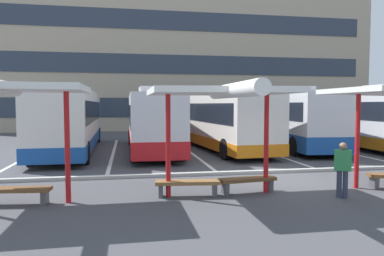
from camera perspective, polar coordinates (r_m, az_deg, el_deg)
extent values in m
plane|color=#47474C|center=(13.15, 14.70, -7.82)|extent=(160.00, 160.00, 0.00)
cube|color=tan|center=(43.99, -2.95, 14.03)|extent=(40.73, 14.47, 20.96)
cube|color=#2D3847|center=(36.08, -1.46, 3.24)|extent=(37.47, 0.08, 1.84)
cube|color=#2D3847|center=(36.29, -1.47, 9.87)|extent=(37.47, 0.08, 1.84)
cube|color=#2D3847|center=(36.98, -1.48, 16.35)|extent=(37.47, 0.08, 1.84)
cube|color=silver|center=(21.22, -18.31, 1.33)|extent=(2.76, 12.54, 3.03)
cube|color=#194C9E|center=(21.30, -18.25, -1.88)|extent=(2.80, 12.58, 0.64)
cube|color=black|center=(21.21, -18.34, 2.49)|extent=(2.77, 11.54, 1.07)
cube|color=black|center=(27.39, -16.77, 2.62)|extent=(2.19, 0.13, 1.82)
cube|color=silver|center=(19.68, -18.96, 6.08)|extent=(1.54, 2.23, 0.36)
cylinder|color=black|center=(26.05, -19.52, -1.13)|extent=(0.32, 1.01, 1.00)
cylinder|color=black|center=(25.82, -14.50, -1.07)|extent=(0.32, 1.01, 1.00)
cylinder|color=black|center=(16.95, -23.95, -3.73)|extent=(0.32, 1.01, 1.00)
cylinder|color=black|center=(16.60, -16.23, -3.71)|extent=(0.32, 1.01, 1.00)
cube|color=silver|center=(20.13, -6.22, 1.12)|extent=(2.48, 10.31, 2.85)
cube|color=red|center=(20.20, -6.20, -1.82)|extent=(2.52, 10.35, 0.77)
cube|color=black|center=(20.11, -6.23, 2.07)|extent=(2.50, 9.49, 1.08)
cube|color=black|center=(25.22, -7.08, 2.41)|extent=(2.14, 0.09, 1.71)
cube|color=silver|center=(18.84, -5.97, 5.82)|extent=(1.47, 2.21, 0.36)
cylinder|color=black|center=(23.70, -9.52, -1.43)|extent=(0.30, 1.00, 1.00)
cylinder|color=black|center=(23.84, -4.16, -1.35)|extent=(0.30, 1.00, 1.00)
cylinder|color=black|center=(16.64, -9.13, -3.59)|extent=(0.30, 1.00, 1.00)
cylinder|color=black|center=(16.84, -1.52, -3.46)|extent=(0.30, 1.00, 1.00)
cube|color=silver|center=(20.99, 4.64, 1.35)|extent=(3.47, 10.73, 2.93)
cube|color=orange|center=(21.07, 4.63, -1.86)|extent=(3.51, 10.77, 0.57)
cube|color=black|center=(20.97, 4.65, 2.46)|extent=(3.42, 9.89, 1.02)
cube|color=black|center=(25.95, 0.63, 2.59)|extent=(2.17, 0.29, 1.76)
cube|color=silver|center=(19.75, 6.00, 5.97)|extent=(1.69, 2.33, 0.36)
cylinder|color=black|center=(24.22, -0.91, -1.26)|extent=(0.39, 1.02, 1.00)
cylinder|color=black|center=(24.90, 4.15, -1.14)|extent=(0.39, 1.02, 1.00)
cylinder|color=black|center=(17.26, 5.31, -3.30)|extent=(0.39, 1.02, 1.00)
cylinder|color=black|center=(18.19, 12.01, -3.00)|extent=(0.39, 1.02, 1.00)
cube|color=silver|center=(23.31, 14.42, 1.53)|extent=(3.17, 11.85, 2.97)
cube|color=#194C9E|center=(23.38, 14.38, -1.12)|extent=(3.21, 11.89, 0.81)
cube|color=black|center=(23.30, 14.44, 2.68)|extent=(3.14, 10.91, 0.93)
cube|color=black|center=(28.82, 10.29, 2.69)|extent=(2.14, 0.22, 1.78)
cube|color=silver|center=(21.95, 15.86, 5.72)|extent=(1.60, 2.29, 0.36)
cylinder|color=black|center=(27.08, 8.95, -0.78)|extent=(0.36, 1.02, 1.00)
cylinder|color=black|center=(27.76, 13.40, -0.73)|extent=(0.36, 1.02, 1.00)
cylinder|color=black|center=(19.04, 15.79, -2.76)|extent=(0.36, 1.02, 1.00)
cylinder|color=black|center=(20.00, 21.73, -2.58)|extent=(0.36, 1.02, 1.00)
cube|color=silver|center=(23.40, 25.91, 1.32)|extent=(2.64, 11.68, 3.01)
cube|color=orange|center=(23.47, 25.83, -1.60)|extent=(2.68, 11.72, 0.61)
cube|color=black|center=(23.38, 25.95, 2.46)|extent=(2.67, 10.75, 0.98)
cube|color=black|center=(28.30, 19.08, 2.57)|extent=(2.25, 0.10, 1.80)
cylinder|color=black|center=(26.44, 18.40, -1.04)|extent=(0.31, 1.00, 1.00)
cylinder|color=black|center=(27.63, 22.72, -0.94)|extent=(0.31, 1.00, 1.00)
cube|color=white|center=(20.68, -23.70, -3.82)|extent=(0.16, 14.00, 0.01)
cube|color=white|center=(20.12, -12.18, -3.79)|extent=(0.16, 14.00, 0.01)
cube|color=white|center=(20.39, -0.49, -3.61)|extent=(0.16, 14.00, 0.01)
cube|color=white|center=(21.46, 10.44, -3.30)|extent=(0.16, 14.00, 0.01)
cube|color=white|center=(23.22, 20.02, -2.93)|extent=(0.16, 14.00, 0.01)
cylinder|color=red|center=(10.14, -18.88, -2.87)|extent=(0.14, 0.14, 2.95)
cube|color=white|center=(10.40, -26.72, 5.67)|extent=(3.79, 2.76, 0.19)
cube|color=brown|center=(10.64, -26.26, -8.61)|extent=(1.98, 0.65, 0.10)
cube|color=#4C4C51|center=(10.40, -21.99, -10.05)|extent=(0.16, 0.35, 0.35)
cylinder|color=red|center=(10.23, -3.74, -2.79)|extent=(0.14, 0.14, 2.89)
cylinder|color=red|center=(10.93, 11.51, -2.43)|extent=(0.14, 0.14, 2.89)
cube|color=white|center=(10.43, 4.18, 5.73)|extent=(3.89, 3.26, 0.18)
cylinder|color=white|center=(9.00, 6.53, 5.85)|extent=(0.36, 3.89, 0.36)
cube|color=brown|center=(10.42, -0.67, -8.48)|extent=(1.86, 0.62, 0.10)
cube|color=#4C4C51|center=(10.46, -4.90, -9.72)|extent=(0.16, 0.35, 0.35)
cube|color=#4C4C51|center=(10.54, 3.53, -9.60)|extent=(0.16, 0.35, 0.35)
cube|color=brown|center=(10.95, 8.67, -7.93)|extent=(1.76, 0.64, 0.10)
cube|color=#4C4C51|center=(10.71, 5.22, -9.40)|extent=(0.16, 0.35, 0.35)
cube|color=#4C4C51|center=(11.32, 11.91, -8.74)|extent=(0.16, 0.35, 0.35)
cylinder|color=red|center=(12.38, 24.40, -1.92)|extent=(0.14, 0.14, 2.92)
cube|color=#4C4C51|center=(12.75, 26.55, -7.65)|extent=(0.13, 0.34, 0.35)
cube|color=#ADADA8|center=(14.28, 12.54, -6.62)|extent=(44.00, 0.24, 0.12)
cylinder|color=#33384C|center=(11.09, 21.97, -8.10)|extent=(0.14, 0.14, 0.77)
cylinder|color=#33384C|center=(11.09, 22.79, -8.12)|extent=(0.14, 0.14, 0.77)
cube|color=#338C4C|center=(10.97, 22.47, -4.67)|extent=(0.50, 0.43, 0.58)
sphere|color=#936B4C|center=(10.92, 22.52, -2.64)|extent=(0.21, 0.21, 0.21)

